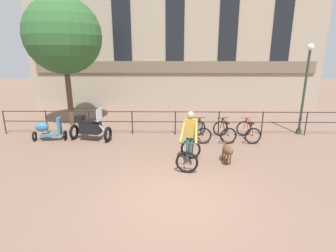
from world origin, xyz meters
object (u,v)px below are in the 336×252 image
object	(u,v)px
dog	(228,150)
parked_scooter	(48,130)
parked_motorcycle	(90,127)
parked_bicycle_mid_left	(224,131)
parked_bicycle_near_lamp	(201,131)
street_lamp	(305,85)
cyclist_with_bike	(190,141)
parked_bicycle_mid_right	(248,131)

from	to	relation	value
dog	parked_scooter	bearing A→B (deg)	161.42
parked_motorcycle	parked_bicycle_mid_left	distance (m)	5.48
dog	parked_bicycle_near_lamp	distance (m)	2.48
dog	street_lamp	distance (m)	5.31
dog	parked_bicycle_mid_left	distance (m)	2.43
parked_motorcycle	parked_scooter	distance (m)	1.70
parked_scooter	parked_bicycle_near_lamp	bearing A→B (deg)	-95.01
parked_motorcycle	parked_bicycle_near_lamp	world-z (taller)	parked_motorcycle
parked_bicycle_mid_left	parked_scooter	world-z (taller)	parked_scooter
parked_bicycle_near_lamp	parked_scooter	bearing A→B (deg)	-3.56
cyclist_with_bike	parked_motorcycle	size ratio (longest dim) A/B	0.99
cyclist_with_bike	dog	world-z (taller)	cyclist_with_bike
parked_motorcycle	parked_bicycle_near_lamp	size ratio (longest dim) A/B	1.46
parked_scooter	parked_bicycle_mid_right	bearing A→B (deg)	-95.53
parked_motorcycle	parked_bicycle_near_lamp	distance (m)	4.50
parked_scooter	street_lamp	bearing A→B (deg)	-91.26
parked_bicycle_near_lamp	parked_bicycle_mid_left	world-z (taller)	same
dog	parked_bicycle_mid_right	xyz separation A→B (m)	(1.34, 2.40, -0.09)
parked_scooter	parked_bicycle_mid_left	bearing A→B (deg)	-95.31
parked_motorcycle	parked_bicycle_mid_right	xyz separation A→B (m)	(6.45, 0.19, -0.20)
parked_scooter	parked_motorcycle	bearing A→B (deg)	-95.42
parked_motorcycle	parked_scooter	size ratio (longest dim) A/B	1.29
cyclist_with_bike	parked_bicycle_near_lamp	xyz separation A→B (m)	(0.61, 2.43, -0.41)
parked_bicycle_mid_left	parked_bicycle_mid_right	bearing A→B (deg)	173.03
parked_bicycle_mid_left	dog	bearing A→B (deg)	74.52
cyclist_with_bike	parked_bicycle_near_lamp	world-z (taller)	cyclist_with_bike
parked_scooter	street_lamp	distance (m)	10.82
dog	street_lamp	world-z (taller)	street_lamp
cyclist_with_bike	parked_bicycle_mid_left	distance (m)	2.93
parked_scooter	cyclist_with_bike	bearing A→B (deg)	-118.65
parked_bicycle_near_lamp	cyclist_with_bike	bearing A→B (deg)	70.21
parked_bicycle_mid_left	street_lamp	world-z (taller)	street_lamp
dog	parked_motorcycle	world-z (taller)	parked_motorcycle
parked_motorcycle	street_lamp	bearing A→B (deg)	-72.29
parked_bicycle_mid_right	street_lamp	xyz separation A→B (m)	(2.48, 0.87, 1.80)
cyclist_with_bike	parked_bicycle_near_lamp	bearing A→B (deg)	85.51
dog	parked_bicycle_near_lamp	xyz separation A→B (m)	(-0.62, 2.40, -0.09)
cyclist_with_bike	parked_motorcycle	xyz separation A→B (m)	(-3.89, 2.25, -0.20)
street_lamp	parked_bicycle_mid_left	bearing A→B (deg)	-165.89
cyclist_with_bike	parked_bicycle_mid_right	bearing A→B (deg)	53.07
parked_bicycle_mid_left	parked_scooter	bearing A→B (deg)	-5.06
parked_motorcycle	parked_bicycle_mid_right	world-z (taller)	parked_motorcycle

